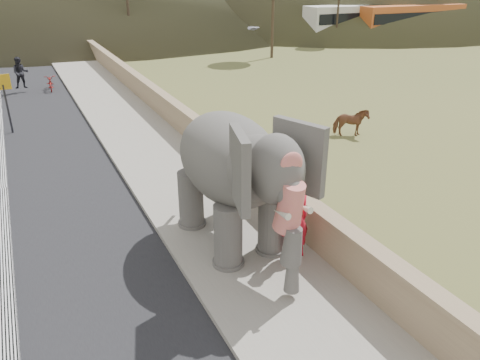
% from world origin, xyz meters
% --- Properties ---
extents(road, '(7.00, 120.00, 0.03)m').
position_xyz_m(road, '(-5.00, 10.00, 0.01)').
color(road, black).
rests_on(road, ground).
extents(median, '(0.35, 120.00, 0.22)m').
position_xyz_m(median, '(-5.00, 10.00, 0.11)').
color(median, black).
rests_on(median, ground).
extents(walkway, '(3.00, 120.00, 0.15)m').
position_xyz_m(walkway, '(0.00, 10.00, 0.07)').
color(walkway, '#9E9687').
rests_on(walkway, ground).
extents(parapet, '(0.30, 120.00, 1.10)m').
position_xyz_m(parapet, '(1.65, 10.00, 0.55)').
color(parapet, tan).
rests_on(parapet, ground).
extents(signboard, '(0.60, 0.08, 2.40)m').
position_xyz_m(signboard, '(-4.50, 16.10, 1.64)').
color(signboard, '#2D2D33').
rests_on(signboard, ground).
extents(cow, '(1.47, 1.11, 1.13)m').
position_xyz_m(cow, '(7.67, 9.83, 0.56)').
color(cow, brown).
rests_on(cow, ground).
extents(distant_car, '(4.48, 2.49, 1.44)m').
position_xyz_m(distant_car, '(17.11, 35.36, 0.72)').
color(distant_car, silver).
rests_on(distant_car, ground).
extents(bus_white, '(11.08, 2.89, 3.10)m').
position_xyz_m(bus_white, '(25.99, 32.09, 1.55)').
color(bus_white, white).
rests_on(bus_white, ground).
extents(bus_orange, '(11.07, 2.82, 3.10)m').
position_xyz_m(bus_orange, '(30.34, 30.14, 1.55)').
color(bus_orange, '#CE5C24').
rests_on(bus_orange, ground).
extents(elephant_and_man, '(2.54, 4.58, 3.24)m').
position_xyz_m(elephant_and_man, '(0.02, 4.64, 1.76)').
color(elephant_and_man, '#635F59').
rests_on(elephant_and_man, ground).
extents(motorcyclist, '(2.15, 1.68, 1.91)m').
position_xyz_m(motorcyclist, '(-3.00, 23.28, 0.76)').
color(motorcyclist, maroon).
rests_on(motorcyclist, ground).
extents(trees, '(47.39, 42.83, 9.52)m').
position_xyz_m(trees, '(-0.19, 27.82, 4.04)').
color(trees, '#473828').
rests_on(trees, ground).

